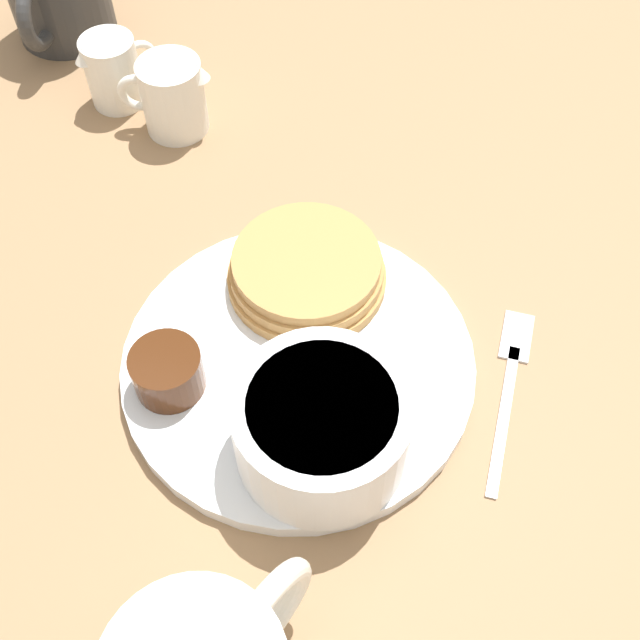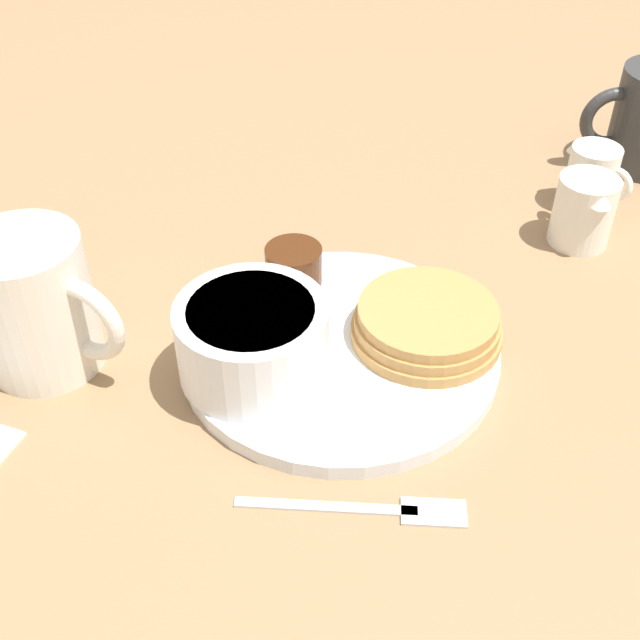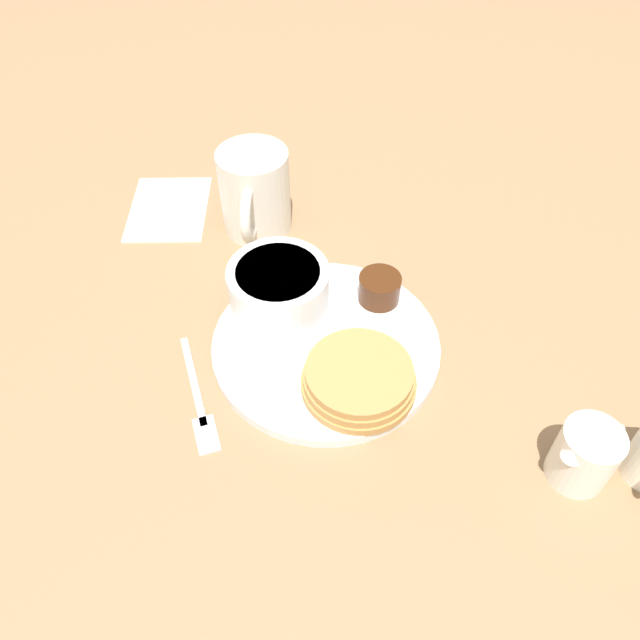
{
  "view_description": "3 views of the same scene",
  "coord_description": "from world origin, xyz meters",
  "px_view_note": "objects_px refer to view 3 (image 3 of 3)",
  "views": [
    {
      "loc": [
        -0.26,
        -0.09,
        0.46
      ],
      "look_at": [
        0.02,
        -0.01,
        0.03
      ],
      "focal_mm": 45.0,
      "sensor_mm": 36.0,
      "label": 1
    },
    {
      "loc": [
        0.02,
        -0.44,
        0.4
      ],
      "look_at": [
        -0.01,
        -0.01,
        0.04
      ],
      "focal_mm": 45.0,
      "sensor_mm": 36.0,
      "label": 2
    },
    {
      "loc": [
        0.38,
        -0.12,
        0.5
      ],
      "look_at": [
        0.0,
        -0.01,
        0.05
      ],
      "focal_mm": 35.0,
      "sensor_mm": 36.0,
      "label": 3
    }
  ],
  "objects_px": {
    "bowl": "(279,289)",
    "coffee_mug": "(255,193)",
    "creamer_pitcher_near": "(585,455)",
    "fork": "(199,404)",
    "plate": "(326,345)"
  },
  "relations": [
    {
      "from": "coffee_mug",
      "to": "fork",
      "type": "relative_size",
      "value": 0.79
    },
    {
      "from": "bowl",
      "to": "creamer_pitcher_near",
      "type": "bearing_deg",
      "value": 37.91
    },
    {
      "from": "plate",
      "to": "fork",
      "type": "xyz_separation_m",
      "value": [
        0.03,
        -0.14,
        -0.0
      ]
    },
    {
      "from": "fork",
      "to": "creamer_pitcher_near",
      "type": "bearing_deg",
      "value": 61.03
    },
    {
      "from": "plate",
      "to": "fork",
      "type": "height_order",
      "value": "plate"
    },
    {
      "from": "bowl",
      "to": "creamer_pitcher_near",
      "type": "distance_m",
      "value": 0.32
    },
    {
      "from": "plate",
      "to": "fork",
      "type": "bearing_deg",
      "value": -77.43
    },
    {
      "from": "coffee_mug",
      "to": "fork",
      "type": "bearing_deg",
      "value": -25.53
    },
    {
      "from": "plate",
      "to": "bowl",
      "type": "relative_size",
      "value": 2.22
    },
    {
      "from": "creamer_pitcher_near",
      "to": "fork",
      "type": "xyz_separation_m",
      "value": [
        -0.17,
        -0.3,
        -0.03
      ]
    },
    {
      "from": "plate",
      "to": "coffee_mug",
      "type": "xyz_separation_m",
      "value": [
        -0.21,
        -0.02,
        0.05
      ]
    },
    {
      "from": "creamer_pitcher_near",
      "to": "bowl",
      "type": "bearing_deg",
      "value": -142.09
    },
    {
      "from": "creamer_pitcher_near",
      "to": "fork",
      "type": "distance_m",
      "value": 0.35
    },
    {
      "from": "plate",
      "to": "creamer_pitcher_near",
      "type": "distance_m",
      "value": 0.26
    },
    {
      "from": "bowl",
      "to": "coffee_mug",
      "type": "distance_m",
      "value": 0.15
    }
  ]
}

